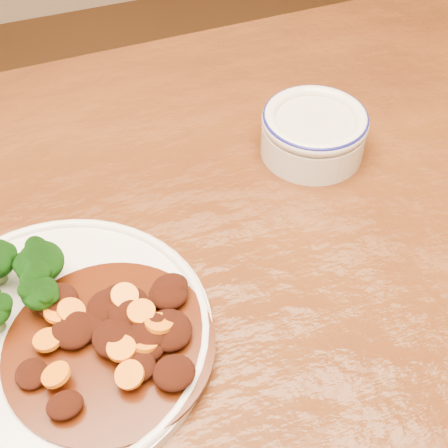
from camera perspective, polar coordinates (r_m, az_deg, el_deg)
name	(u,v)px	position (r m, az deg, el deg)	size (l,w,h in m)	color
dining_table	(196,330)	(0.69, -2.54, -9.68)	(1.52, 0.93, 0.75)	#572C0F
dinner_plate	(57,336)	(0.60, -15.02, -9.86)	(0.28, 0.28, 0.02)	white
mince_stew	(119,332)	(0.57, -9.60, -9.69)	(0.19, 0.19, 0.03)	#471A07
dip_bowl	(314,131)	(0.75, 8.20, 8.41)	(0.13, 0.13, 0.06)	silver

